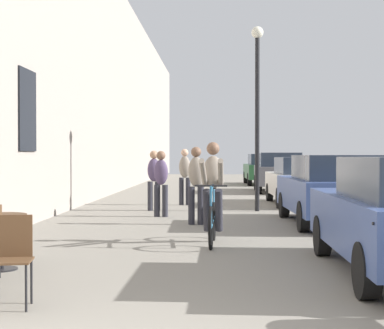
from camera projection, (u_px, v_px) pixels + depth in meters
building_facade_left at (70, 61)px, 17.33m from camera, size 0.54×68.00×8.40m
cafe_chair_near_toward_wall at (13, 254)px, 5.92m from camera, size 0.43×0.43×0.89m
cafe_table_mid at (2, 230)px, 7.81m from camera, size 0.64×0.64×0.72m
cyclist_on_bicycle at (213, 195)px, 10.16m from camera, size 0.52×1.76×1.74m
pedestrian_near at (196, 181)px, 12.89m from camera, size 0.35×0.25×1.67m
pedestrian_mid at (161, 180)px, 14.55m from camera, size 0.36×0.27×1.59m
pedestrian_far at (154, 177)px, 16.16m from camera, size 0.38×0.30×1.61m
pedestrian_furthest at (185, 173)px, 17.97m from camera, size 0.35×0.26×1.67m
street_lamp at (257, 94)px, 15.99m from camera, size 0.32×0.32×4.90m
parked_car_second at (331, 189)px, 12.86m from camera, size 1.85×4.22×1.49m
parked_car_third at (300, 180)px, 18.08m from camera, size 1.77×4.04×1.43m
parked_car_fourth at (279, 172)px, 24.40m from camera, size 2.01×4.52×1.59m
parked_car_fifth at (264, 169)px, 30.51m from camera, size 1.90×4.39×1.55m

